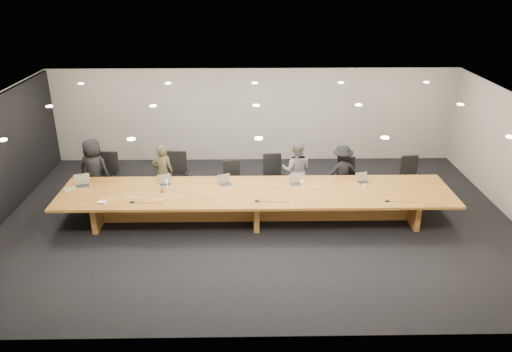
{
  "coord_description": "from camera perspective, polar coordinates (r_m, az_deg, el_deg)",
  "views": [
    {
      "loc": [
        -0.19,
        -10.4,
        5.54
      ],
      "look_at": [
        0.0,
        0.3,
        1.0
      ],
      "focal_mm": 35.0,
      "sensor_mm": 36.0,
      "label": 1
    }
  ],
  "objects": [
    {
      "name": "ground",
      "position": [
        11.78,
        0.03,
        -5.05
      ],
      "size": [
        12.0,
        12.0,
        0.0
      ],
      "primitive_type": "plane",
      "color": "black",
      "rests_on": "ground"
    },
    {
      "name": "back_wall",
      "position": [
        14.98,
        -0.25,
        6.95
      ],
      "size": [
        12.0,
        0.02,
        2.8
      ],
      "primitive_type": "cube",
      "color": "#BDB7AC",
      "rests_on": "ground"
    },
    {
      "name": "conference_table",
      "position": [
        11.55,
        0.03,
        -2.77
      ],
      "size": [
        9.0,
        1.8,
        0.75
      ],
      "color": "brown",
      "rests_on": "ground"
    },
    {
      "name": "chair_far_left",
      "position": [
        13.2,
        -16.61,
        -0.0
      ],
      "size": [
        0.62,
        0.62,
        1.2
      ],
      "primitive_type": null,
      "rotation": [
        0.0,
        0.0,
        0.02
      ],
      "color": "black",
      "rests_on": "ground"
    },
    {
      "name": "chair_left",
      "position": [
        12.85,
        -9.15,
        0.08
      ],
      "size": [
        0.65,
        0.65,
        1.2
      ],
      "primitive_type": null,
      "rotation": [
        0.0,
        0.0,
        -0.08
      ],
      "color": "black",
      "rests_on": "ground"
    },
    {
      "name": "chair_mid_left",
      "position": [
        12.63,
        -2.68,
        -0.54
      ],
      "size": [
        0.59,
        0.59,
        1.01
      ],
      "primitive_type": null,
      "rotation": [
        0.0,
        0.0,
        0.17
      ],
      "color": "black",
      "rests_on": "ground"
    },
    {
      "name": "chair_mid_right",
      "position": [
        12.73,
        1.95,
        -0.04
      ],
      "size": [
        0.61,
        0.61,
        1.12
      ],
      "primitive_type": null,
      "rotation": [
        0.0,
        0.0,
        0.06
      ],
      "color": "black",
      "rests_on": "ground"
    },
    {
      "name": "chair_right",
      "position": [
        12.83,
        10.31,
        -0.33
      ],
      "size": [
        0.57,
        0.57,
        1.08
      ],
      "primitive_type": null,
      "rotation": [
        0.0,
        0.0,
        -0.04
      ],
      "color": "black",
      "rests_on": "ground"
    },
    {
      "name": "chair_far_right",
      "position": [
        13.43,
        17.32,
        -0.05
      ],
      "size": [
        0.58,
        0.58,
        1.04
      ],
      "primitive_type": null,
      "rotation": [
        0.0,
        0.0,
        0.1
      ],
      "color": "black",
      "rests_on": "ground"
    },
    {
      "name": "person_a",
      "position": [
        13.06,
        -18.01,
        0.62
      ],
      "size": [
        0.89,
        0.68,
        1.64
      ],
      "primitive_type": "imported",
      "rotation": [
        0.0,
        0.0,
        2.92
      ],
      "color": "black",
      "rests_on": "ground"
    },
    {
      "name": "person_b",
      "position": [
        12.78,
        -10.61,
        0.43
      ],
      "size": [
        0.53,
        0.35,
        1.44
      ],
      "primitive_type": "imported",
      "rotation": [
        0.0,
        0.0,
        3.15
      ],
      "color": "#3A3620",
      "rests_on": "ground"
    },
    {
      "name": "person_c",
      "position": [
        12.59,
        4.64,
        0.66
      ],
      "size": [
        0.85,
        0.71,
        1.54
      ],
      "primitive_type": "imported",
      "rotation": [
        0.0,
        0.0,
        2.96
      ],
      "color": "#5D5E60",
      "rests_on": "ground"
    },
    {
      "name": "person_d",
      "position": [
        12.79,
        9.8,
        0.44
      ],
      "size": [
        0.99,
        0.67,
        1.42
      ],
      "primitive_type": "imported",
      "rotation": [
        0.0,
        0.0,
        3.31
      ],
      "color": "black",
      "rests_on": "ground"
    },
    {
      "name": "laptop_a",
      "position": [
        12.32,
        -19.27,
        -0.55
      ],
      "size": [
        0.41,
        0.35,
        0.28
      ],
      "primitive_type": null,
      "rotation": [
        0.0,
        0.0,
        0.32
      ],
      "color": "tan",
      "rests_on": "conference_table"
    },
    {
      "name": "laptop_b",
      "position": [
        11.9,
        -10.36,
        -0.51
      ],
      "size": [
        0.37,
        0.31,
        0.24
      ],
      "primitive_type": null,
      "rotation": [
        0.0,
        0.0,
        0.33
      ],
      "color": "tan",
      "rests_on": "conference_table"
    },
    {
      "name": "laptop_c",
      "position": [
        11.74,
        -3.5,
        -0.49
      ],
      "size": [
        0.37,
        0.32,
        0.24
      ],
      "primitive_type": null,
      "rotation": [
        0.0,
        0.0,
        0.4
      ],
      "color": "tan",
      "rests_on": "conference_table"
    },
    {
      "name": "laptop_d",
      "position": [
        11.76,
        4.51,
        -0.52
      ],
      "size": [
        0.3,
        0.23,
        0.23
      ],
      "primitive_type": null,
      "rotation": [
        0.0,
        0.0,
        0.07
      ],
      "color": "#B6A98B",
      "rests_on": "conference_table"
    },
    {
      "name": "laptop_e",
      "position": [
        12.1,
        12.19,
        -0.27
      ],
      "size": [
        0.35,
        0.3,
        0.24
      ],
      "primitive_type": null,
      "rotation": [
        0.0,
        0.0,
        0.29
      ],
      "color": "#C2B694",
      "rests_on": "conference_table"
    },
    {
      "name": "water_bottle",
      "position": [
        11.73,
        -10.19,
        -0.93
      ],
      "size": [
        0.08,
        0.08,
        0.21
      ],
      "primitive_type": "cylinder",
      "rotation": [
        0.0,
        0.0,
        -0.21
      ],
      "color": "silver",
      "rests_on": "conference_table"
    },
    {
      "name": "amber_mug",
      "position": [
        11.55,
        -10.68,
        -1.68
      ],
      "size": [
        0.08,
        0.08,
        0.09
      ],
      "primitive_type": "cylinder",
      "rotation": [
        0.0,
        0.0,
        0.15
      ],
      "color": "brown",
      "rests_on": "conference_table"
    },
    {
      "name": "paper_cup_near",
      "position": [
        11.83,
        5.3,
        -0.74
      ],
      "size": [
        0.11,
        0.11,
        0.1
      ],
      "primitive_type": "cone",
      "rotation": [
        0.0,
        0.0,
        -0.36
      ],
      "color": "white",
      "rests_on": "conference_table"
    },
    {
      "name": "paper_cup_far",
      "position": [
        11.88,
        12.32,
        -1.12
      ],
      "size": [
        0.09,
        0.09,
        0.09
      ],
      "primitive_type": "cone",
      "rotation": [
        0.0,
        0.0,
        -0.26
      ],
      "color": "silver",
      "rests_on": "conference_table"
    },
    {
      "name": "notepad",
      "position": [
        12.31,
        -20.49,
        -1.42
      ],
      "size": [
        0.28,
        0.26,
        0.01
      ],
      "primitive_type": "cube",
      "rotation": [
        0.0,
        0.0,
        0.42
      ],
      "color": "silver",
      "rests_on": "conference_table"
    },
    {
      "name": "lime_gadget",
      "position": [
        12.29,
        -20.44,
        -1.35
      ],
      "size": [
        0.19,
        0.14,
        0.03
      ],
      "primitive_type": "cube",
      "rotation": [
        0.0,
        0.0,
        -0.29
      ],
      "color": "#61B530",
      "rests_on": "notepad"
    },
    {
      "name": "av_box",
      "position": [
        11.4,
        -17.18,
        -2.88
      ],
      "size": [
        0.2,
        0.16,
        0.03
      ],
      "primitive_type": "cube",
      "rotation": [
        0.0,
        0.0,
        -0.19
      ],
      "color": "#A1A1A5",
      "rests_on": "conference_table"
    },
    {
      "name": "mic_left",
      "position": [
        11.24,
        -13.96,
        -2.86
      ],
      "size": [
        0.15,
        0.15,
        0.03
      ],
      "primitive_type": "cone",
      "rotation": [
        0.0,
        0.0,
        -0.16
      ],
      "color": "black",
      "rests_on": "conference_table"
    },
    {
      "name": "mic_center",
      "position": [
        10.96,
        0.13,
        -2.82
      ],
      "size": [
        0.17,
        0.17,
        0.03
      ],
      "primitive_type": "cone",
      "rotation": [
        0.0,
        0.0,
        -0.4
      ],
      "color": "black",
      "rests_on": "conference_table"
    },
    {
      "name": "mic_right",
      "position": [
        11.33,
        14.79,
        -2.76
      ],
      "size": [
        0.16,
        0.16,
        0.03
      ],
      "primitive_type": "cone",
      "rotation": [
        0.0,
        0.0,
        -0.41
      ],
      "color": "black",
      "rests_on": "conference_table"
    }
  ]
}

